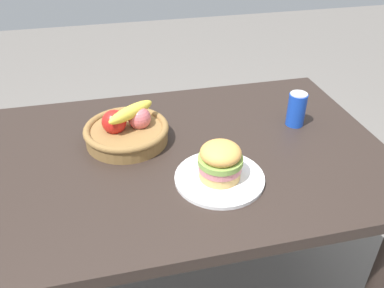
{
  "coord_description": "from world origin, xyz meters",
  "views": [
    {
      "loc": [
        -0.2,
        -1.07,
        1.51
      ],
      "look_at": [
        0.04,
        -0.05,
        0.81
      ],
      "focal_mm": 37.16,
      "sensor_mm": 36.0,
      "label": 1
    }
  ],
  "objects_px": {
    "plate": "(219,178)",
    "fruit_basket": "(127,130)",
    "sandwich": "(220,161)",
    "soda_can": "(296,109)"
  },
  "relations": [
    {
      "from": "soda_can",
      "to": "fruit_basket",
      "type": "bearing_deg",
      "value": 177.41
    },
    {
      "from": "plate",
      "to": "soda_can",
      "type": "distance_m",
      "value": 0.44
    },
    {
      "from": "soda_can",
      "to": "plate",
      "type": "bearing_deg",
      "value": -145.32
    },
    {
      "from": "plate",
      "to": "fruit_basket",
      "type": "height_order",
      "value": "fruit_basket"
    },
    {
      "from": "sandwich",
      "to": "fruit_basket",
      "type": "height_order",
      "value": "fruit_basket"
    },
    {
      "from": "plate",
      "to": "fruit_basket",
      "type": "distance_m",
      "value": 0.38
    },
    {
      "from": "soda_can",
      "to": "fruit_basket",
      "type": "height_order",
      "value": "fruit_basket"
    },
    {
      "from": "plate",
      "to": "fruit_basket",
      "type": "bearing_deg",
      "value": 131.81
    },
    {
      "from": "plate",
      "to": "sandwich",
      "type": "xyz_separation_m",
      "value": [
        -0.0,
        0.0,
        0.06
      ]
    },
    {
      "from": "plate",
      "to": "sandwich",
      "type": "distance_m",
      "value": 0.06
    }
  ]
}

